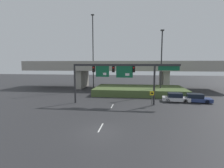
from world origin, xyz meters
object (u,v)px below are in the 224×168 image
object	(u,v)px
speed_limit_sign	(152,96)
parked_sedan_mid_right	(196,98)
parked_sedan_near_right	(176,98)
signal_gantry	(121,72)
highway_light_pole_far	(161,61)
highway_light_pole_near	(93,51)

from	to	relation	value
speed_limit_sign	parked_sedan_mid_right	world-z (taller)	speed_limit_sign
parked_sedan_near_right	parked_sedan_mid_right	bearing A→B (deg)	3.42
signal_gantry	highway_light_pole_far	world-z (taller)	highway_light_pole_far
highway_light_pole_far	signal_gantry	bearing A→B (deg)	-127.80
highway_light_pole_near	highway_light_pole_far	bearing A→B (deg)	-16.73
highway_light_pole_near	parked_sedan_near_right	distance (m)	21.48
signal_gantry	highway_light_pole_far	distance (m)	12.04
highway_light_pole_far	speed_limit_sign	bearing A→B (deg)	-104.55
speed_limit_sign	highway_light_pole_near	world-z (taller)	highway_light_pole_near
highway_light_pole_far	parked_sedan_near_right	world-z (taller)	highway_light_pole_far
signal_gantry	speed_limit_sign	bearing A→B (deg)	-10.59
highway_light_pole_far	parked_sedan_near_right	size ratio (longest dim) A/B	2.87
speed_limit_sign	parked_sedan_mid_right	bearing A→B (deg)	27.16
signal_gantry	parked_sedan_near_right	xyz separation A→B (m)	(8.84, 2.98, -4.36)
highway_light_pole_near	speed_limit_sign	bearing A→B (deg)	-50.29
parked_sedan_mid_right	speed_limit_sign	bearing A→B (deg)	-145.48
highway_light_pole_near	highway_light_pole_far	distance (m)	15.76
speed_limit_sign	parked_sedan_near_right	bearing A→B (deg)	42.41
parked_sedan_mid_right	signal_gantry	bearing A→B (deg)	-159.03
parked_sedan_near_right	parked_sedan_mid_right	xyz separation A→B (m)	(3.13, -0.08, -0.02)
speed_limit_sign	parked_sedan_near_right	size ratio (longest dim) A/B	0.52
highway_light_pole_near	parked_sedan_near_right	bearing A→B (deg)	-33.55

